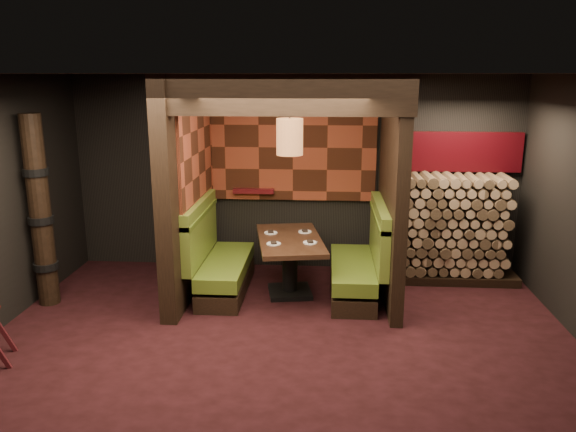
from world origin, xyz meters
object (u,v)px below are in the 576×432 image
at_px(dining_table, 290,255).
at_px(booth_bench_left, 218,263).
at_px(pendant_lamp, 290,137).
at_px(booth_bench_right, 360,266).
at_px(totem_column, 40,213).
at_px(firewood_stack, 455,228).

bearing_deg(dining_table, booth_bench_left, 177.65).
distance_m(dining_table, pendant_lamp, 1.56).
distance_m(booth_bench_right, pendant_lamp, 1.94).
bearing_deg(booth_bench_right, totem_column, -172.14).
relative_size(booth_bench_right, firewood_stack, 0.92).
distance_m(booth_bench_right, firewood_stack, 1.56).
height_order(booth_bench_left, totem_column, totem_column).
distance_m(booth_bench_left, booth_bench_right, 1.89).
bearing_deg(booth_bench_left, dining_table, -2.35).
xyz_separation_m(booth_bench_right, firewood_stack, (1.35, 0.70, 0.35)).
bearing_deg(pendant_lamp, booth_bench_right, 5.51).
height_order(booth_bench_left, pendant_lamp, pendant_lamp).
xyz_separation_m(booth_bench_left, pendant_lamp, (0.96, -0.09, 1.70)).
distance_m(booth_bench_right, dining_table, 0.94).
bearing_deg(booth_bench_right, dining_table, -177.56).
bearing_deg(firewood_stack, totem_column, -166.81).
distance_m(booth_bench_left, dining_table, 0.98).
xyz_separation_m(pendant_lamp, firewood_stack, (2.28, 0.79, -1.35)).
height_order(totem_column, firewood_stack, totem_column).
bearing_deg(firewood_stack, booth_bench_right, -152.65).
height_order(pendant_lamp, totem_column, pendant_lamp).
bearing_deg(totem_column, pendant_lamp, 8.58).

